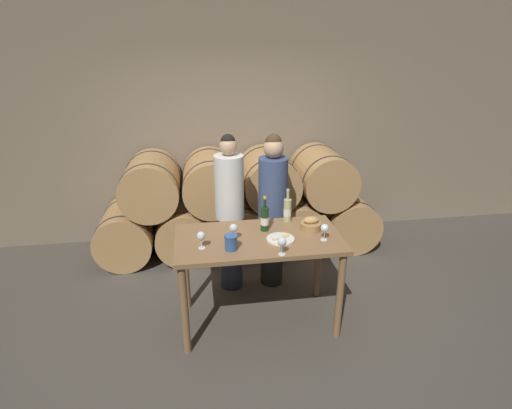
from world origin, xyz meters
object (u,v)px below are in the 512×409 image
at_px(wine_bottle_red, 265,219).
at_px(wine_glass_right, 325,229).
at_px(blue_crock, 231,242).
at_px(wine_glass_left, 234,228).
at_px(wine_bottle_white, 287,210).
at_px(person_left, 230,213).
at_px(person_right, 273,210).
at_px(wine_glass_center, 282,242).
at_px(tasting_table, 259,250).
at_px(wine_glass_far_left, 201,236).
at_px(bread_basket, 311,225).
at_px(cheese_plate, 280,239).

bearing_deg(wine_bottle_red, wine_glass_right, -29.46).
relative_size(blue_crock, wine_glass_left, 0.87).
distance_m(wine_bottle_white, wine_glass_left, 0.63).
relative_size(wine_bottle_red, wine_glass_right, 2.18).
distance_m(person_left, person_right, 0.45).
height_order(person_left, wine_glass_right, person_left).
bearing_deg(wine_glass_center, wine_glass_left, 138.61).
bearing_deg(tasting_table, wine_glass_far_left, -165.71).
xyz_separation_m(wine_glass_center, wine_glass_right, (0.42, 0.20, 0.00)).
xyz_separation_m(person_right, wine_bottle_white, (0.08, -0.35, 0.14)).
bearing_deg(blue_crock, wine_glass_left, 77.07).
bearing_deg(wine_glass_center, wine_glass_far_left, 162.10).
bearing_deg(wine_glass_center, wine_bottle_red, 97.41).
height_order(tasting_table, wine_bottle_white, wine_bottle_white).
relative_size(blue_crock, wine_glass_right, 0.87).
bearing_deg(person_left, wine_glass_far_left, -111.50).
distance_m(tasting_table, wine_glass_left, 0.33).
bearing_deg(wine_bottle_white, wine_glass_right, -62.64).
relative_size(bread_basket, wine_glass_far_left, 1.24).
distance_m(person_left, wine_glass_far_left, 0.85).
distance_m(person_left, blue_crock, 0.85).
relative_size(tasting_table, blue_crock, 11.15).
height_order(person_right, cheese_plate, person_right).
height_order(tasting_table, wine_glass_far_left, wine_glass_far_left).
bearing_deg(person_left, blue_crock, -94.48).
relative_size(person_right, wine_glass_left, 11.03).
distance_m(tasting_table, wine_bottle_red, 0.29).
relative_size(tasting_table, wine_glass_left, 9.68).
height_order(wine_bottle_white, wine_glass_left, wine_bottle_white).
distance_m(person_right, wine_glass_far_left, 1.09).
distance_m(person_left, wine_bottle_white, 0.64).
height_order(tasting_table, person_left, person_left).
xyz_separation_m(wine_bottle_white, bread_basket, (0.17, -0.22, -0.06)).
xyz_separation_m(cheese_plate, wine_glass_right, (0.37, -0.06, 0.10)).
bearing_deg(blue_crock, cheese_plate, 14.06).
bearing_deg(wine_glass_far_left, wine_bottle_white, 27.43).
distance_m(wine_bottle_white, wine_glass_center, 0.66).
relative_size(person_right, wine_bottle_white, 5.17).
xyz_separation_m(wine_glass_far_left, wine_glass_left, (0.28, 0.11, 0.00)).
relative_size(wine_bottle_white, wine_glass_center, 2.14).
relative_size(wine_bottle_white, cheese_plate, 1.32).
distance_m(person_left, cheese_plate, 0.82).
distance_m(wine_bottle_red, wine_glass_left, 0.33).
relative_size(wine_bottle_white, wine_glass_right, 2.14).
bearing_deg(wine_glass_right, person_left, 133.52).
bearing_deg(cheese_plate, wine_glass_center, -99.68).
distance_m(wine_bottle_red, wine_bottle_white, 0.30).
height_order(person_right, wine_glass_left, person_right).
distance_m(person_left, wine_glass_center, 1.05).
distance_m(wine_bottle_red, cheese_plate, 0.26).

